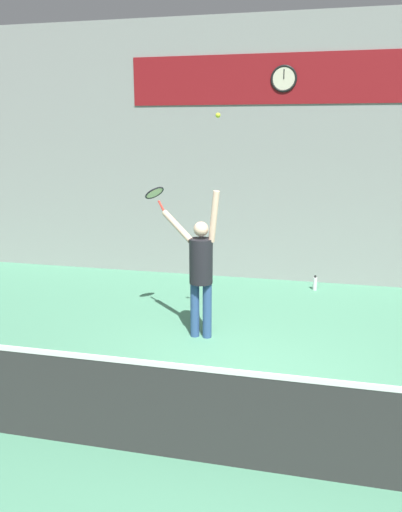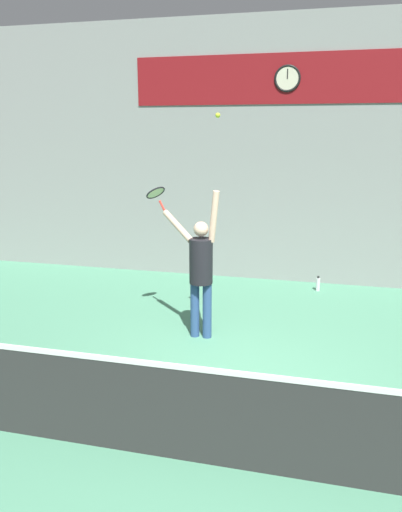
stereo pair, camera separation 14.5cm
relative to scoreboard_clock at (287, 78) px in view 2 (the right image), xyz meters
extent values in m
plane|color=#4C8C6B|center=(-0.06, -4.71, -3.85)|extent=(18.00, 18.00, 0.00)
cube|color=gray|center=(-0.06, 0.08, -1.35)|extent=(18.00, 0.10, 5.00)
cube|color=maroon|center=(-0.06, 0.02, 0.00)|extent=(5.68, 0.02, 0.90)
cylinder|color=beige|center=(0.00, 0.00, 0.00)|extent=(0.44, 0.02, 0.44)
torus|color=black|center=(0.00, 0.00, 0.00)|extent=(0.48, 0.04, 0.48)
cube|color=black|center=(0.00, -0.01, 0.08)|extent=(0.02, 0.01, 0.18)
cube|color=#2D2D2D|center=(-0.06, -5.89, -3.40)|extent=(7.94, 0.01, 0.91)
cube|color=white|center=(-0.06, -5.89, -2.92)|extent=(7.94, 0.02, 0.05)
cylinder|color=#2D4C7F|center=(-0.94, -3.10, -3.44)|extent=(0.13, 0.13, 0.82)
cylinder|color=#2D4C7F|center=(-0.76, -3.10, -3.44)|extent=(0.13, 0.13, 0.82)
cylinder|color=black|center=(-0.85, -3.10, -2.71)|extent=(0.33, 0.33, 0.64)
sphere|color=beige|center=(-0.85, -3.10, -2.25)|extent=(0.21, 0.21, 0.21)
cylinder|color=beige|center=(-0.66, -3.14, -2.06)|extent=(0.21, 0.19, 0.72)
cylinder|color=beige|center=(-1.25, -2.90, -2.26)|extent=(0.59, 0.50, 0.40)
cylinder|color=red|center=(-1.55, -2.66, -2.02)|extent=(0.15, 0.10, 0.18)
torus|color=black|center=(-1.68, -2.59, -1.83)|extent=(0.38, 0.40, 0.21)
cylinder|color=beige|center=(-1.68, -2.59, -1.83)|extent=(0.31, 0.33, 0.17)
sphere|color=#CCDB2D|center=(-0.60, -3.20, -0.73)|extent=(0.06, 0.06, 0.06)
cylinder|color=silver|center=(0.76, -0.49, -3.73)|extent=(0.08, 0.08, 0.25)
cylinder|color=black|center=(0.76, -0.49, -3.58)|extent=(0.04, 0.04, 0.04)
camera|label=1|loc=(0.66, -9.73, -0.92)|focal=35.00mm
camera|label=2|loc=(0.80, -9.70, -0.92)|focal=35.00mm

